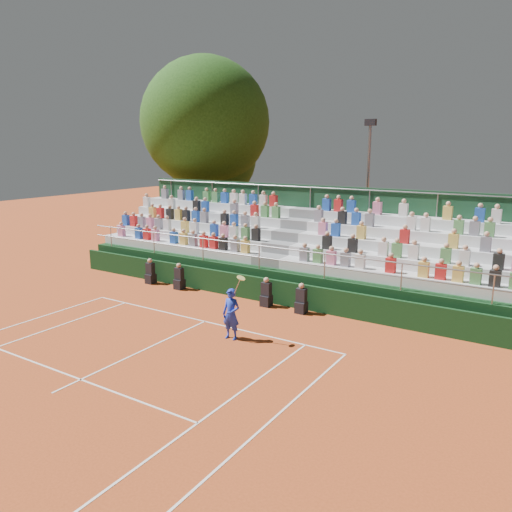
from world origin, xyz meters
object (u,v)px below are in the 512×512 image
Objects in this scene: tennis_player at (231,314)px; tree_west at (212,157)px; floodlight_mast at (368,179)px; tree_east at (205,122)px.

tennis_player is 0.26× the size of tree_west.
tree_west is 1.10× the size of floodlight_mast.
tree_east is 1.53× the size of floodlight_mast.
tree_east is (-11.03, 12.93, 6.84)m from tennis_player.
tennis_player is at bearing -87.65° from floodlight_mast.
tree_west reaches higher than tennis_player.
tree_east is 10.99m from floodlight_mast.
floodlight_mast is at bearing 92.35° from tennis_player.
tree_west is at bearing 129.15° from tennis_player.
tree_west is (-11.30, 13.88, 4.66)m from tennis_player.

